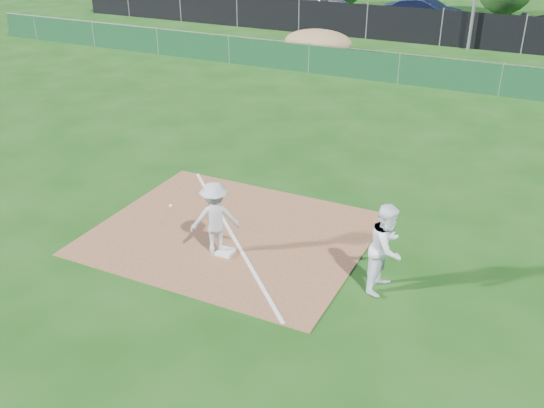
% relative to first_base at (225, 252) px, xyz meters
% --- Properties ---
extents(ground, '(90.00, 90.00, 0.00)m').
position_rel_first_base_xyz_m(ground, '(-0.32, 9.83, -0.06)').
color(ground, '#13400D').
rests_on(ground, ground).
extents(infield_dirt, '(6.00, 5.00, 0.02)m').
position_rel_first_base_xyz_m(infield_dirt, '(-0.32, 0.83, -0.05)').
color(infield_dirt, brown).
rests_on(infield_dirt, ground).
extents(foul_line, '(5.01, 5.01, 0.01)m').
position_rel_first_base_xyz_m(foul_line, '(-0.32, 0.83, -0.03)').
color(foul_line, white).
rests_on(foul_line, infield_dirt).
extents(green_fence, '(44.00, 0.05, 1.20)m').
position_rel_first_base_xyz_m(green_fence, '(-0.32, 14.83, 0.54)').
color(green_fence, '#0F391D').
rests_on(green_fence, ground).
extents(dirt_mound, '(3.38, 2.60, 1.17)m').
position_rel_first_base_xyz_m(dirt_mound, '(-5.32, 18.33, 0.53)').
color(dirt_mound, olive).
rests_on(dirt_mound, ground).
extents(black_fence, '(46.00, 0.04, 1.80)m').
position_rel_first_base_xyz_m(black_fence, '(-0.32, 22.83, 0.84)').
color(black_fence, black).
rests_on(black_fence, ground).
extents(parking_lot, '(46.00, 9.00, 0.01)m').
position_rel_first_base_xyz_m(parking_lot, '(-0.32, 27.83, -0.05)').
color(parking_lot, black).
rests_on(parking_lot, ground).
extents(first_base, '(0.37, 0.37, 0.07)m').
position_rel_first_base_xyz_m(first_base, '(0.00, 0.00, 0.00)').
color(first_base, white).
rests_on(first_base, infield_dirt).
extents(play_at_first, '(1.90, 1.11, 1.63)m').
position_rel_first_base_xyz_m(play_at_first, '(-0.22, -0.00, 0.78)').
color(play_at_first, silver).
rests_on(play_at_first, infield_dirt).
extents(runner, '(0.78, 0.95, 1.83)m').
position_rel_first_base_xyz_m(runner, '(3.43, 0.27, 0.86)').
color(runner, white).
rests_on(runner, ground).
extents(car_left, '(4.81, 3.38, 1.52)m').
position_rel_first_base_xyz_m(car_left, '(-8.27, 27.67, 0.71)').
color(car_left, '#A6A9AE').
rests_on(car_left, parking_lot).
extents(car_mid, '(4.84, 2.22, 1.54)m').
position_rel_first_base_xyz_m(car_mid, '(-2.44, 28.21, 0.72)').
color(car_mid, black).
rests_on(car_mid, parking_lot).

